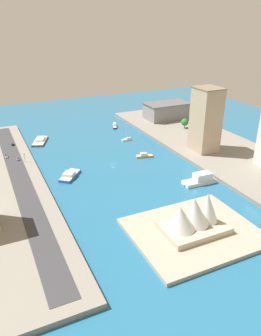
{
  "coord_description": "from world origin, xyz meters",
  "views": [
    {
      "loc": [
        81.31,
        203.28,
        97.67
      ],
      "look_at": [
        -7.16,
        14.93,
        1.81
      ],
      "focal_mm": 35.04,
      "sensor_mm": 36.0,
      "label": 1
    }
  ],
  "objects_px": {
    "van_white": "(6,156)",
    "traffic_light_waterfront": "(24,156)",
    "suv_black": "(13,144)",
    "warehouse_low_gray": "(167,111)",
    "sedan_silver": "(18,159)",
    "opera_landmark": "(193,217)",
    "apartment_midrise_tan": "(206,120)",
    "barge_flat_brown": "(40,141)",
    "water_taxi_orange": "(145,156)",
    "sailboat_small_white": "(127,139)",
    "patrol_launch_navy": "(115,126)",
    "catamaran_blue": "(70,175)",
    "ferry_white_commuter": "(200,179)"
  },
  "relations": [
    {
      "from": "water_taxi_orange",
      "to": "barge_flat_brown",
      "type": "distance_m",
      "value": 94.88
    },
    {
      "from": "ferry_white_commuter",
      "to": "barge_flat_brown",
      "type": "distance_m",
      "value": 145.08
    },
    {
      "from": "van_white",
      "to": "traffic_light_waterfront",
      "type": "distance_m",
      "value": 18.89
    },
    {
      "from": "sedan_silver",
      "to": "opera_landmark",
      "type": "relative_size",
      "value": 0.14
    },
    {
      "from": "sedan_silver",
      "to": "opera_landmark",
      "type": "bearing_deg",
      "value": 117.34
    },
    {
      "from": "sailboat_small_white",
      "to": "traffic_light_waterfront",
      "type": "bearing_deg",
      "value": 10.72
    },
    {
      "from": "warehouse_low_gray",
      "to": "opera_landmark",
      "type": "bearing_deg",
      "value": 62.75
    },
    {
      "from": "opera_landmark",
      "to": "patrol_launch_navy",
      "type": "bearing_deg",
      "value": -100.45
    },
    {
      "from": "barge_flat_brown",
      "to": "catamaran_blue",
      "type": "xyz_separation_m",
      "value": [
        -4.61,
        77.51,
        0.25
      ]
    },
    {
      "from": "sedan_silver",
      "to": "opera_landmark",
      "type": "height_order",
      "value": "opera_landmark"
    },
    {
      "from": "sailboat_small_white",
      "to": "patrol_launch_navy",
      "type": "height_order",
      "value": "sailboat_small_white"
    },
    {
      "from": "traffic_light_waterfront",
      "to": "van_white",
      "type": "bearing_deg",
      "value": -52.49
    },
    {
      "from": "suv_black",
      "to": "warehouse_low_gray",
      "type": "bearing_deg",
      "value": -174.56
    },
    {
      "from": "sailboat_small_white",
      "to": "van_white",
      "type": "bearing_deg",
      "value": 1.16
    },
    {
      "from": "water_taxi_orange",
      "to": "traffic_light_waterfront",
      "type": "xyz_separation_m",
      "value": [
        85.07,
        -23.26,
        5.72
      ]
    },
    {
      "from": "patrol_launch_navy",
      "to": "sailboat_small_white",
      "type": "bearing_deg",
      "value": 82.77
    },
    {
      "from": "catamaran_blue",
      "to": "sedan_silver",
      "type": "relative_size",
      "value": 4.56
    },
    {
      "from": "opera_landmark",
      "to": "warehouse_low_gray",
      "type": "bearing_deg",
      "value": -117.25
    },
    {
      "from": "patrol_launch_navy",
      "to": "warehouse_low_gray",
      "type": "xyz_separation_m",
      "value": [
        -57.18,
        2.44,
        9.37
      ]
    },
    {
      "from": "apartment_midrise_tan",
      "to": "traffic_light_waterfront",
      "type": "relative_size",
      "value": 7.48
    },
    {
      "from": "catamaran_blue",
      "to": "opera_landmark",
      "type": "xyz_separation_m",
      "value": [
        -37.08,
        87.86,
        8.72
      ]
    },
    {
      "from": "sailboat_small_white",
      "to": "patrol_launch_navy",
      "type": "bearing_deg",
      "value": -97.23
    },
    {
      "from": "traffic_light_waterfront",
      "to": "water_taxi_orange",
      "type": "bearing_deg",
      "value": 164.71
    },
    {
      "from": "sedan_silver",
      "to": "patrol_launch_navy",
      "type": "bearing_deg",
      "value": -152.59
    },
    {
      "from": "ferry_white_commuter",
      "to": "apartment_midrise_tan",
      "type": "relative_size",
      "value": 0.48
    },
    {
      "from": "barge_flat_brown",
      "to": "sedan_silver",
      "type": "distance_m",
      "value": 45.85
    },
    {
      "from": "ferry_white_commuter",
      "to": "water_taxi_orange",
      "type": "bearing_deg",
      "value": -76.47
    },
    {
      "from": "van_white",
      "to": "suv_black",
      "type": "bearing_deg",
      "value": -107.16
    },
    {
      "from": "barge_flat_brown",
      "to": "van_white",
      "type": "distance_m",
      "value": 43.13
    },
    {
      "from": "ferry_white_commuter",
      "to": "suv_black",
      "type": "height_order",
      "value": "ferry_white_commuter"
    },
    {
      "from": "catamaran_blue",
      "to": "traffic_light_waterfront",
      "type": "height_order",
      "value": "traffic_light_waterfront"
    },
    {
      "from": "barge_flat_brown",
      "to": "catamaran_blue",
      "type": "relative_size",
      "value": 1.28
    },
    {
      "from": "patrol_launch_navy",
      "to": "suv_black",
      "type": "relative_size",
      "value": 2.92
    },
    {
      "from": "water_taxi_orange",
      "to": "opera_landmark",
      "type": "distance_m",
      "value": 100.38
    },
    {
      "from": "water_taxi_orange",
      "to": "catamaran_blue",
      "type": "height_order",
      "value": "catamaran_blue"
    },
    {
      "from": "van_white",
      "to": "barge_flat_brown",
      "type": "bearing_deg",
      "value": -135.19
    },
    {
      "from": "van_white",
      "to": "water_taxi_orange",
      "type": "bearing_deg",
      "value": 158.49
    },
    {
      "from": "opera_landmark",
      "to": "barge_flat_brown",
      "type": "bearing_deg",
      "value": -75.85
    },
    {
      "from": "catamaran_blue",
      "to": "apartment_midrise_tan",
      "type": "bearing_deg",
      "value": 178.85
    },
    {
      "from": "ferry_white_commuter",
      "to": "traffic_light_waterfront",
      "type": "distance_m",
      "value": 124.53
    },
    {
      "from": "apartment_midrise_tan",
      "to": "warehouse_low_gray",
      "type": "bearing_deg",
      "value": -102.51
    },
    {
      "from": "sailboat_small_white",
      "to": "suv_black",
      "type": "bearing_deg",
      "value": -13.73
    },
    {
      "from": "barge_flat_brown",
      "to": "water_taxi_orange",
      "type": "bearing_deg",
      "value": 133.93
    },
    {
      "from": "catamaran_blue",
      "to": "sedan_silver",
      "type": "xyz_separation_m",
      "value": [
        28.07,
        -38.19,
        2.15
      ]
    },
    {
      "from": "suv_black",
      "to": "sedan_silver",
      "type": "xyz_separation_m",
      "value": [
        0.49,
        33.53,
        0.03
      ]
    },
    {
      "from": "ferry_white_commuter",
      "to": "barge_flat_brown",
      "type": "bearing_deg",
      "value": -57.15
    },
    {
      "from": "apartment_midrise_tan",
      "to": "suv_black",
      "type": "height_order",
      "value": "apartment_midrise_tan"
    },
    {
      "from": "barge_flat_brown",
      "to": "sailboat_small_white",
      "type": "height_order",
      "value": "sailboat_small_white"
    },
    {
      "from": "catamaran_blue",
      "to": "suv_black",
      "type": "xyz_separation_m",
      "value": [
        27.58,
        -71.72,
        2.11
      ]
    },
    {
      "from": "water_taxi_orange",
      "to": "warehouse_low_gray",
      "type": "bearing_deg",
      "value": -130.35
    }
  ]
}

